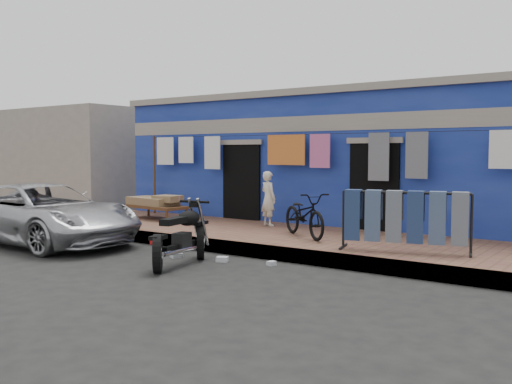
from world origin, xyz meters
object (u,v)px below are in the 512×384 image
Objects in this scene: bicycle at (305,210)px; jeans_rack at (405,220)px; seated_person at (268,199)px; car at (43,213)px; charpoy at (157,207)px; motorcycle at (180,234)px.

bicycle is 0.75× the size of jeans_rack.
bicycle is at bearing 167.81° from seated_person.
car reaches higher than charpoy.
motorcycle is 0.77× the size of jeans_rack.
car is 2.69× the size of motorcycle.
charpoy is at bearing -5.62° from car.
seated_person reaches higher than charpoy.
seated_person is at bearing -43.45° from car.
car is 3.90m from motorcycle.
charpoy is (0.25, 3.03, -0.11)m from car.
charpoy is (-3.65, 3.07, 0.01)m from motorcycle.
bicycle is at bearing 60.89° from motorcycle.
car is 5.41m from bicycle.
seated_person reaches higher than motorcycle.
motorcycle reaches higher than charpoy.
bicycle is at bearing -62.93° from car.
motorcycle is (0.65, -3.57, -0.33)m from seated_person.
car is 3.75× the size of seated_person.
motorcycle is 3.75m from jeans_rack.
bicycle reaches higher than car.
bicycle is (4.78, 2.53, 0.14)m from car.
seated_person is at bearing 9.49° from charpoy.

